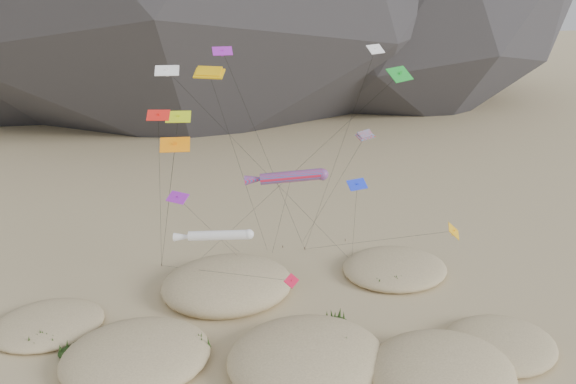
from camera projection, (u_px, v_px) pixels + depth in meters
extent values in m
ellipsoid|color=#CCB789|center=(441.00, 372.00, 47.52)|extent=(12.76, 10.85, 3.96)
ellipsoid|color=#CCB789|center=(136.00, 356.00, 49.80)|extent=(13.25, 11.26, 3.08)
ellipsoid|color=#CCB789|center=(307.00, 358.00, 49.20)|extent=(14.17, 12.04, 3.95)
ellipsoid|color=#CCB789|center=(499.00, 344.00, 51.62)|extent=(10.63, 9.03, 2.27)
ellipsoid|color=#CCB789|center=(227.00, 284.00, 60.80)|extent=(14.24, 12.11, 3.91)
ellipsoid|color=#CCB789|center=(395.00, 268.00, 64.78)|extent=(12.20, 10.37, 2.31)
ellipsoid|color=#CCB789|center=(48.00, 324.00, 54.76)|extent=(10.65, 9.05, 1.79)
ellipsoid|color=black|center=(145.00, 349.00, 50.50)|extent=(3.25, 2.78, 0.98)
ellipsoid|color=black|center=(196.00, 346.00, 51.09)|extent=(2.05, 1.75, 0.61)
ellipsoid|color=black|center=(328.00, 349.00, 50.08)|extent=(3.34, 2.86, 1.00)
ellipsoid|color=black|center=(336.00, 323.00, 53.90)|extent=(2.39, 2.05, 0.72)
ellipsoid|color=black|center=(301.00, 360.00, 48.96)|extent=(2.39, 2.05, 0.72)
ellipsoid|color=black|center=(489.00, 339.00, 52.26)|extent=(2.43, 2.08, 0.73)
ellipsoid|color=black|center=(250.00, 285.00, 60.37)|extent=(2.83, 2.43, 0.85)
ellipsoid|color=black|center=(265.00, 290.00, 59.70)|extent=(2.45, 2.10, 0.73)
ellipsoid|color=black|center=(395.00, 279.00, 62.07)|extent=(2.21, 1.89, 0.66)
ellipsoid|color=black|center=(381.00, 281.00, 61.88)|extent=(1.90, 1.62, 0.57)
ellipsoid|color=black|center=(42.00, 341.00, 52.11)|extent=(2.04, 1.75, 0.61)
ellipsoid|color=black|center=(71.00, 352.00, 50.73)|extent=(2.26, 1.94, 0.68)
cylinder|color=#3F2D1E|center=(235.00, 258.00, 67.78)|extent=(0.08, 0.08, 0.30)
cylinder|color=#3F2D1E|center=(246.00, 263.00, 66.65)|extent=(0.08, 0.08, 0.30)
cylinder|color=#3F2D1E|center=(283.00, 247.00, 70.62)|extent=(0.08, 0.08, 0.30)
cylinder|color=#3F2D1E|center=(305.00, 248.00, 70.18)|extent=(0.08, 0.08, 0.30)
cylinder|color=#3F2D1E|center=(352.00, 260.00, 67.28)|extent=(0.08, 0.08, 0.30)
cylinder|color=#3F2D1E|center=(198.00, 261.00, 67.18)|extent=(0.08, 0.08, 0.30)
cylinder|color=#3F2D1E|center=(345.00, 240.00, 72.38)|extent=(0.08, 0.08, 0.30)
cylinder|color=#3F2D1E|center=(162.00, 265.00, 66.29)|extent=(0.08, 0.08, 0.30)
cylinder|color=red|center=(291.00, 177.00, 54.98)|extent=(6.27, 2.67, 1.75)
sphere|color=red|center=(323.00, 174.00, 54.83)|extent=(1.18, 1.18, 1.18)
cone|color=red|center=(257.00, 179.00, 55.15)|extent=(2.71, 1.63, 1.26)
cylinder|color=black|center=(281.00, 219.00, 62.20)|extent=(0.20, 10.36, 13.75)
cylinder|color=silver|center=(219.00, 235.00, 51.88)|extent=(5.69, 2.67, 1.30)
sphere|color=silver|center=(249.00, 234.00, 51.58)|extent=(0.95, 0.95, 0.95)
cone|color=silver|center=(186.00, 237.00, 52.23)|extent=(2.45, 1.51, 0.97)
cylinder|color=black|center=(231.00, 245.00, 60.72)|extent=(3.99, 14.65, 9.76)
cube|color=yellow|center=(209.00, 73.00, 48.45)|extent=(2.83, 2.13, 0.78)
cube|color=yellow|center=(209.00, 71.00, 48.37)|extent=(2.37, 1.74, 0.76)
cylinder|color=black|center=(243.00, 178.00, 59.24)|extent=(7.36, 12.23, 24.28)
cube|color=red|center=(365.00, 136.00, 50.94)|extent=(2.13, 1.72, 0.57)
cube|color=red|center=(365.00, 134.00, 50.87)|extent=(1.78, 1.42, 0.56)
cylinder|color=black|center=(329.00, 198.00, 61.60)|extent=(1.31, 16.36, 18.58)
cube|color=#FFAF0D|center=(454.00, 231.00, 55.34)|extent=(1.94, 2.43, 0.91)
cube|color=#FFAF0D|center=(453.00, 232.00, 55.39)|extent=(0.39, 0.37, 0.73)
cylinder|color=black|center=(370.00, 241.00, 62.78)|extent=(10.91, 15.65, 8.58)
cube|color=purple|center=(178.00, 197.00, 48.43)|extent=(2.09, 2.02, 0.64)
cube|color=purple|center=(178.00, 199.00, 48.49)|extent=(0.28, 0.27, 0.65)
cylinder|color=black|center=(217.00, 236.00, 57.56)|extent=(7.72, 12.54, 14.27)
cube|color=red|center=(291.00, 281.00, 48.89)|extent=(1.61, 1.74, 0.57)
cube|color=red|center=(291.00, 282.00, 48.94)|extent=(0.24, 0.25, 0.54)
cylinder|color=black|center=(217.00, 272.00, 57.61)|extent=(11.11, 19.03, 7.34)
cube|color=purple|center=(222.00, 51.00, 47.46)|extent=(1.70, 0.92, 0.64)
cube|color=purple|center=(222.00, 53.00, 47.51)|extent=(0.21, 0.20, 0.58)
cylinder|color=black|center=(272.00, 169.00, 58.84)|extent=(10.81, 11.92, 26.17)
cube|color=#16942A|center=(400.00, 74.00, 50.85)|extent=(2.98, 2.47, 1.12)
cube|color=#16942A|center=(400.00, 76.00, 50.91)|extent=(0.46, 0.48, 0.90)
cylinder|color=black|center=(285.00, 181.00, 59.03)|extent=(18.49, 12.95, 23.76)
cube|color=white|center=(376.00, 49.00, 52.70)|extent=(1.99, 1.55, 0.77)
cube|color=white|center=(375.00, 51.00, 52.76)|extent=(0.31, 0.33, 0.60)
cylinder|color=black|center=(335.00, 163.00, 61.46)|extent=(3.95, 9.91, 25.62)
cube|color=#1B33EA|center=(357.00, 184.00, 50.76)|extent=(1.96, 1.26, 0.75)
cube|color=#1B33EA|center=(357.00, 186.00, 50.82)|extent=(0.26, 0.29, 0.61)
cylinder|color=black|center=(354.00, 228.00, 59.04)|extent=(4.23, 11.43, 14.48)
cube|color=red|center=(158.00, 115.00, 46.89)|extent=(2.06, 1.38, 0.73)
cube|color=red|center=(158.00, 117.00, 46.95)|extent=(0.27, 0.27, 0.65)
cylinder|color=black|center=(160.00, 203.00, 56.61)|extent=(1.06, 13.11, 21.25)
cube|color=#BBD916|center=(178.00, 117.00, 49.43)|extent=(2.36, 1.52, 0.82)
cube|color=#BBD916|center=(178.00, 118.00, 49.49)|extent=(0.30, 0.28, 0.75)
cylinder|color=black|center=(169.00, 202.00, 57.88)|extent=(2.79, 11.03, 20.51)
cube|color=white|center=(167.00, 71.00, 48.31)|extent=(2.19, 1.37, 0.75)
cube|color=white|center=(167.00, 72.00, 48.36)|extent=(0.27, 0.24, 0.71)
cylinder|color=black|center=(274.00, 181.00, 57.82)|extent=(20.14, 6.18, 24.49)
cube|color=orange|center=(175.00, 145.00, 49.90)|extent=(2.81, 1.71, 1.02)
cube|color=orange|center=(175.00, 146.00, 49.96)|extent=(0.36, 0.35, 0.90)
cylinder|color=black|center=(167.00, 214.00, 58.11)|extent=(2.30, 11.38, 18.08)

